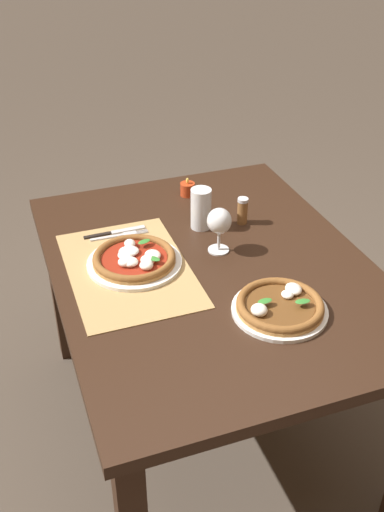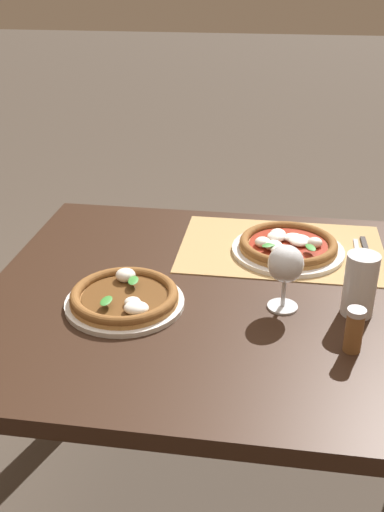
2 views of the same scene
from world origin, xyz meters
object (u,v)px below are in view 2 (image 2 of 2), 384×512
at_px(pepper_shaker, 354,330).
at_px(fork, 358,256).
at_px(pint_glass, 360,286).
at_px(wine_glass, 286,266).
at_px(pizza_far, 125,298).
at_px(pizza_near, 288,245).
at_px(knife, 367,254).

bearing_deg(pepper_shaker, fork, -97.06).
xyz_separation_m(pint_glass, fork, (-0.03, -0.28, -0.06)).
distance_m(pint_glass, pepper_shaker, 0.15).
bearing_deg(wine_glass, pizza_far, 6.86).
bearing_deg(pizza_far, pint_glass, -175.16).
xyz_separation_m(pizza_far, fork, (-0.55, -0.33, -0.01)).
bearing_deg(fork, pint_glass, 83.85).
relative_size(wine_glass, pint_glass, 1.07).
bearing_deg(pizza_near, fork, -179.17).
bearing_deg(fork, pepper_shaker, 82.94).
bearing_deg(wine_glass, pint_glass, -179.60).
relative_size(pint_glass, pepper_shaker, 1.49).
xyz_separation_m(wine_glass, fork, (-0.19, -0.28, -0.10)).
relative_size(pint_glass, fork, 0.72).
distance_m(pizza_far, pepper_shaker, 0.51).
bearing_deg(pepper_shaker, knife, -100.12).
bearing_deg(fork, knife, -156.29).
relative_size(fork, pepper_shaker, 2.07).
relative_size(pizza_far, pint_glass, 1.89).
distance_m(wine_glass, pepper_shaker, 0.21).
xyz_separation_m(pizza_far, knife, (-0.58, -0.34, -0.01)).
bearing_deg(knife, wine_glass, 53.34).
relative_size(pizza_near, knife, 1.40).
height_order(pint_glass, pepper_shaker, pint_glass).
bearing_deg(pizza_near, pint_glass, 118.97).
relative_size(knife, pepper_shaker, 2.22).
xyz_separation_m(pizza_near, knife, (-0.21, -0.01, -0.02)).
distance_m(pizza_far, wine_glass, 0.37).
height_order(pizza_near, wine_glass, wine_glass).
height_order(wine_glass, fork, wine_glass).
xyz_separation_m(knife, pepper_shaker, (0.08, 0.44, 0.04)).
distance_m(pizza_near, fork, 0.19).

